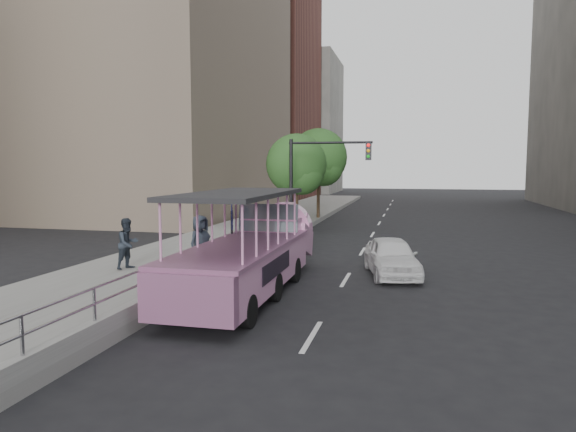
# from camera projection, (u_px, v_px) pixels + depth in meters

# --- Properties ---
(ground) EXTENTS (160.00, 160.00, 0.00)m
(ground) POSITION_uv_depth(u_px,v_px,m) (289.00, 310.00, 13.66)
(ground) COLOR black
(sidewalk) EXTENTS (5.50, 80.00, 0.30)m
(sidewalk) POSITION_uv_depth(u_px,v_px,m) (222.00, 243.00, 24.67)
(sidewalk) COLOR gray
(sidewalk) RESTS_ON ground
(kerb_wall) EXTENTS (0.24, 30.00, 0.36)m
(kerb_wall) POSITION_uv_depth(u_px,v_px,m) (208.00, 272.00, 16.28)
(kerb_wall) COLOR #A6A7A1
(kerb_wall) RESTS_ON sidewalk
(guardrail) EXTENTS (0.07, 22.00, 0.71)m
(guardrail) POSITION_uv_depth(u_px,v_px,m) (208.00, 251.00, 16.22)
(guardrail) COLOR #ACACB1
(guardrail) RESTS_ON kerb_wall
(duck_boat) EXTENTS (2.39, 9.33, 3.09)m
(duck_boat) POSITION_uv_depth(u_px,v_px,m) (252.00, 254.00, 15.68)
(duck_boat) COLOR black
(duck_boat) RESTS_ON ground
(car) EXTENTS (2.41, 4.20, 1.35)m
(car) POSITION_uv_depth(u_px,v_px,m) (392.00, 256.00, 17.92)
(car) COLOR white
(car) RESTS_ON ground
(pedestrian_mid) EXTENTS (0.90, 1.02, 1.75)m
(pedestrian_mid) POSITION_uv_depth(u_px,v_px,m) (128.00, 244.00, 17.56)
(pedestrian_mid) COLOR #28303B
(pedestrian_mid) RESTS_ON sidewalk
(pedestrian_far) EXTENTS (0.91, 1.09, 1.91)m
(pedestrian_far) POSITION_uv_depth(u_px,v_px,m) (200.00, 244.00, 16.98)
(pedestrian_far) COLOR #28303B
(pedestrian_far) RESTS_ON sidewalk
(parking_sign) EXTENTS (0.24, 0.54, 2.57)m
(parking_sign) POSITION_uv_depth(u_px,v_px,m) (232.00, 232.00, 17.03)
(parking_sign) COLOR black
(parking_sign) RESTS_ON ground
(traffic_signal) EXTENTS (4.20, 0.32, 5.20)m
(traffic_signal) POSITION_uv_depth(u_px,v_px,m) (314.00, 173.00, 25.82)
(traffic_signal) COLOR black
(traffic_signal) RESTS_ON ground
(street_tree_near) EXTENTS (3.52, 3.52, 5.72)m
(street_tree_near) POSITION_uv_depth(u_px,v_px,m) (298.00, 167.00, 29.48)
(street_tree_near) COLOR #382519
(street_tree_near) RESTS_ON ground
(street_tree_far) EXTENTS (3.97, 3.97, 6.45)m
(street_tree_far) POSITION_uv_depth(u_px,v_px,m) (320.00, 160.00, 35.19)
(street_tree_far) COLOR #382519
(street_tree_far) RESTS_ON ground
(midrise_brick) EXTENTS (18.00, 16.00, 26.00)m
(midrise_brick) POSITION_uv_depth(u_px,v_px,m) (238.00, 92.00, 63.09)
(midrise_brick) COLOR brown
(midrise_brick) RESTS_ON ground
(midrise_stone_b) EXTENTS (16.00, 14.00, 20.00)m
(midrise_stone_b) POSITION_uv_depth(u_px,v_px,m) (285.00, 126.00, 78.38)
(midrise_stone_b) COLOR gray
(midrise_stone_b) RESTS_ON ground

